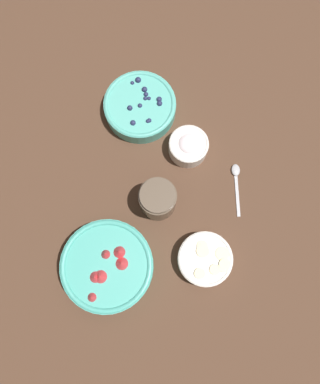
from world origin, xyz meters
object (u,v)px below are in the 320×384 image
at_px(bowl_strawberries, 108,266).
at_px(bowl_bananas, 205,259).
at_px(bowl_blueberries, 140,106).
at_px(jar_chocolate, 158,200).
at_px(bowl_cream, 188,146).

distance_m(bowl_strawberries, bowl_bananas, 0.23).
xyz_separation_m(bowl_blueberries, bowl_bananas, (0.35, 0.25, -0.00)).
bearing_deg(bowl_strawberries, bowl_bananas, 107.59).
bearing_deg(jar_chocolate, bowl_strawberries, -22.90).
distance_m(bowl_blueberries, bowl_cream, 0.17).
height_order(bowl_strawberries, bowl_bananas, bowl_strawberries).
bearing_deg(bowl_strawberries, bowl_cream, 160.54).
xyz_separation_m(bowl_bananas, bowl_cream, (-0.27, -0.10, 0.00)).
relative_size(bowl_strawberries, jar_chocolate, 2.12).
bearing_deg(bowl_blueberries, jar_chocolate, 23.83).
distance_m(bowl_strawberries, jar_chocolate, 0.20).
relative_size(bowl_strawberries, bowl_blueberries, 1.14).
bearing_deg(bowl_strawberries, jar_chocolate, 157.10).
xyz_separation_m(bowl_blueberries, jar_chocolate, (0.24, 0.10, 0.02)).
bearing_deg(bowl_bananas, bowl_blueberries, -144.51).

